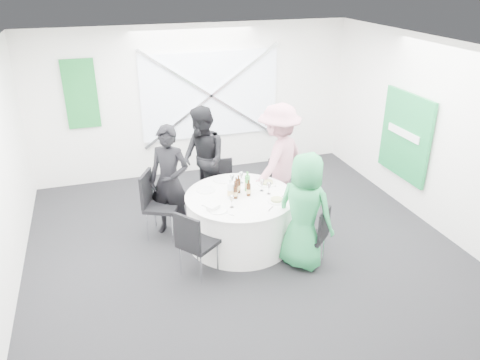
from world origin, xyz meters
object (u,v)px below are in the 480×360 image
object	(u,v)px
banquet_table	(240,219)
chair_back_right	(275,184)
chair_front_right	(316,233)
chair_front_left	(194,240)
chair_back	(223,182)
clear_water_bottle	(230,191)
person_man_back	(203,160)
person_man_back_left	(170,181)
green_water_bottle	(247,183)
person_woman_green	(305,212)
chair_back_left	(155,200)
person_woman_pink	(278,161)

from	to	relation	value
banquet_table	chair_back_right	distance (m)	1.09
chair_back_right	chair_front_right	world-z (taller)	chair_back_right
banquet_table	chair_front_left	distance (m)	1.04
chair_back	clear_water_bottle	bearing A→B (deg)	-98.16
chair_back_right	chair_front_right	bearing A→B (deg)	-41.88
chair_back	person_man_back	distance (m)	0.49
person_man_back	person_man_back_left	bearing A→B (deg)	-58.46
chair_front_right	green_water_bottle	size ratio (longest dim) A/B	2.90
person_man_back_left	person_woman_green	bearing A→B (deg)	-8.84
person_man_back	chair_back_left	bearing A→B (deg)	-65.55
chair_back_left	clear_water_bottle	distance (m)	1.17
chair_front_left	clear_water_bottle	distance (m)	0.93
chair_front_right	person_woman_pink	bearing A→B (deg)	-135.00
chair_front_left	chair_back	bearing A→B (deg)	-64.61
chair_back	chair_front_right	size ratio (longest dim) A/B	1.02
clear_water_bottle	banquet_table	bearing A→B (deg)	19.42
chair_back_left	person_man_back	xyz separation A→B (m)	(0.88, 0.64, 0.27)
person_woman_pink	clear_water_bottle	size ratio (longest dim) A/B	6.17
person_woman_pink	green_water_bottle	xyz separation A→B (m)	(-0.69, -0.53, -0.05)
chair_back_right	person_man_back_left	xyz separation A→B (m)	(-1.72, -0.12, 0.34)
chair_front_left	person_man_back_left	size ratio (longest dim) A/B	0.56
chair_front_left	person_man_back	bearing A→B (deg)	-54.89
green_water_bottle	clear_water_bottle	distance (m)	0.36
person_man_back	person_woman_pink	xyz separation A→B (m)	(1.09, -0.54, 0.05)
chair_front_left	green_water_bottle	size ratio (longest dim) A/B	3.23
clear_water_bottle	green_water_bottle	bearing A→B (deg)	29.80
banquet_table	chair_front_right	world-z (taller)	chair_front_right
banquet_table	green_water_bottle	xyz separation A→B (m)	(0.15, 0.12, 0.49)
chair_front_left	person_man_back	world-z (taller)	person_man_back
banquet_table	clear_water_bottle	world-z (taller)	clear_water_bottle
person_woman_green	clear_water_bottle	world-z (taller)	person_woman_green
person_man_back_left	green_water_bottle	xyz separation A→B (m)	(1.04, -0.46, 0.03)
person_man_back_left	green_water_bottle	bearing A→B (deg)	9.20
chair_back_right	person_woman_pink	world-z (taller)	person_woman_pink
banquet_table	green_water_bottle	distance (m)	0.53
chair_back	chair_front_left	bearing A→B (deg)	-115.06
green_water_bottle	clear_water_bottle	size ratio (longest dim) A/B	0.98
green_water_bottle	chair_back	bearing A→B (deg)	97.09
chair_front_left	person_man_back_left	distance (m)	1.25
person_man_back_left	person_man_back	bearing A→B (deg)	76.41
chair_back_left	person_man_back_left	size ratio (longest dim) A/B	0.60
banquet_table	person_man_back	bearing A→B (deg)	101.80
chair_back	clear_water_bottle	distance (m)	1.17
chair_back	banquet_table	bearing A→B (deg)	-90.00
person_woman_pink	banquet_table	bearing A→B (deg)	-0.00
banquet_table	green_water_bottle	size ratio (longest dim) A/B	5.35
banquet_table	person_man_back	xyz separation A→B (m)	(-0.25, 1.19, 0.49)
person_man_back	banquet_table	bearing A→B (deg)	0.00
chair_back	chair_back_right	size ratio (longest dim) A/B	0.99
chair_back_right	green_water_bottle	xyz separation A→B (m)	(-0.67, -0.58, 0.37)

